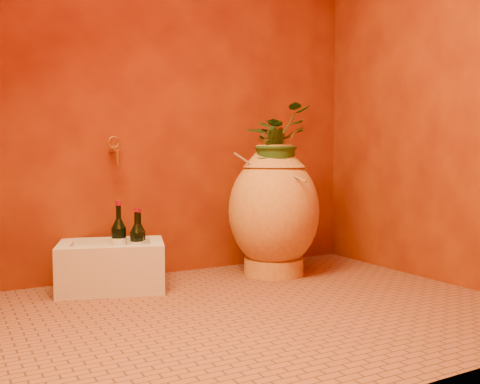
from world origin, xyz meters
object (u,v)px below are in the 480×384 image
wine_bottle_a (137,244)px  stone_basin (112,267)px  amphora (274,210)px  wine_bottle_b (139,243)px  wall_tap (115,149)px  wine_bottle_c (119,241)px

wine_bottle_a → stone_basin: bearing=150.0°
amphora → wine_bottle_b: (-0.85, 0.11, -0.15)m
stone_basin → wine_bottle_a: (0.13, -0.07, 0.13)m
stone_basin → wall_tap: wall_tap is taller
amphora → wine_bottle_a: amphora is taller
wine_bottle_b → wall_tap: wall_tap is taller
stone_basin → wine_bottle_c: (0.05, 0.01, 0.15)m
wine_bottle_c → wall_tap: bearing=80.0°
amphora → wine_bottle_c: amphora is taller
wine_bottle_c → wall_tap: (0.03, 0.16, 0.52)m
stone_basin → amphora: bearing=-6.8°
stone_basin → wine_bottle_a: 0.20m
amphora → stone_basin: (-1.01, 0.12, -0.28)m
stone_basin → wine_bottle_b: (0.16, -0.01, 0.13)m
wall_tap → wine_bottle_c: bearing=-100.0°
amphora → wall_tap: size_ratio=4.84×
wine_bottle_c → wall_tap: 0.54m
wine_bottle_a → wine_bottle_b: wine_bottle_a is taller
stone_basin → wall_tap: 0.69m
amphora → wall_tap: (-0.94, 0.28, 0.38)m
stone_basin → wine_bottle_c: bearing=6.7°
stone_basin → wine_bottle_b: size_ratio=2.18×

